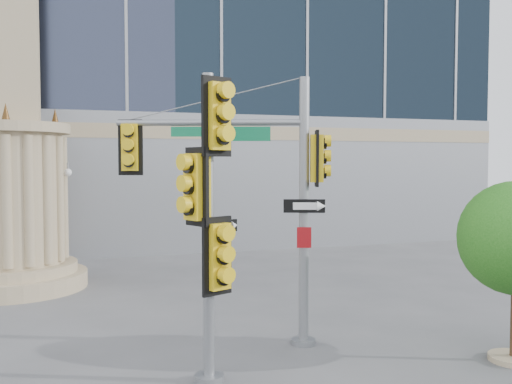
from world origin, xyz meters
name	(u,v)px	position (x,y,z in m)	size (l,w,h in m)	color
ground	(308,365)	(0.00, 0.00, 0.00)	(120.00, 120.00, 0.00)	#545456
monument	(10,110)	(-6.00, 9.00, 5.52)	(4.40, 4.40, 16.60)	tan
main_signal_pole	(256,180)	(-0.56, 1.55, 3.54)	(4.23, 1.90, 5.71)	slate
secondary_signal_pole	(210,203)	(-2.03, -0.36, 3.21)	(1.03, 0.74, 5.46)	slate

